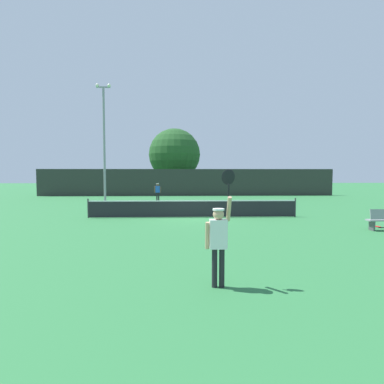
% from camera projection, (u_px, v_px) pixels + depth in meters
% --- Properties ---
extents(ground_plane, '(120.00, 120.00, 0.00)m').
position_uv_depth(ground_plane, '(193.00, 217.00, 18.00)').
color(ground_plane, '#2D723D').
extents(tennis_net, '(11.77, 0.08, 1.07)m').
position_uv_depth(tennis_net, '(193.00, 208.00, 17.97)').
color(tennis_net, '#232328').
rests_on(tennis_net, ground).
extents(perimeter_fence, '(32.35, 0.12, 2.92)m').
position_uv_depth(perimeter_fence, '(187.00, 182.00, 34.85)').
color(perimeter_fence, '#2D332D').
rests_on(perimeter_fence, ground).
extents(player_serving, '(0.68, 0.40, 2.59)m').
position_uv_depth(player_serving, '(219.00, 235.00, 6.95)').
color(player_serving, white).
rests_on(player_serving, ground).
extents(player_receiving, '(0.57, 0.23, 1.57)m').
position_uv_depth(player_receiving, '(158.00, 191.00, 27.95)').
color(player_receiving, blue).
rests_on(player_receiving, ground).
extents(tennis_ball, '(0.07, 0.07, 0.07)m').
position_uv_depth(tennis_ball, '(239.00, 214.00, 19.32)').
color(tennis_ball, '#CCE033').
rests_on(tennis_ball, ground).
extents(spare_racket, '(0.28, 0.52, 0.04)m').
position_uv_depth(spare_racket, '(378.00, 226.00, 14.78)').
color(spare_racket, black).
rests_on(spare_racket, ground).
extents(light_pole, '(1.18, 0.28, 9.50)m').
position_uv_depth(light_pole, '(104.00, 137.00, 25.26)').
color(light_pole, gray).
rests_on(light_pole, ground).
extents(large_tree, '(6.37, 6.37, 7.98)m').
position_uv_depth(large_tree, '(175.00, 154.00, 39.61)').
color(large_tree, brown).
rests_on(large_tree, ground).
extents(parked_car_near, '(1.92, 4.21, 1.69)m').
position_uv_depth(parked_car_near, '(202.00, 186.00, 40.45)').
color(parked_car_near, white).
rests_on(parked_car_near, ground).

